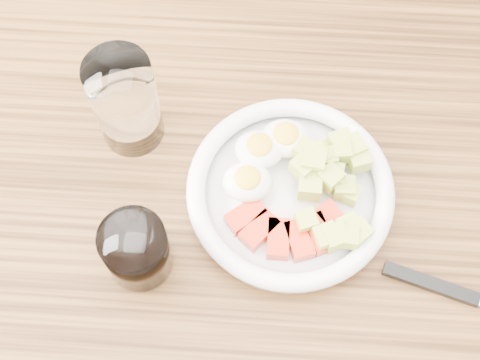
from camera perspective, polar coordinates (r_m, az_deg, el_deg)
ground at (r=1.52m, az=0.36°, el=-12.53°), size 4.00×4.00×0.00m
dining_table at (r=0.88m, az=0.61°, el=-4.06°), size 1.50×0.90×0.77m
bowl at (r=0.77m, az=4.40°, el=-0.79°), size 0.24×0.24×0.06m
fork at (r=0.78m, az=18.10°, el=-9.18°), size 0.22×0.08×0.01m
water_glass at (r=0.77m, az=-9.75°, el=6.55°), size 0.08×0.08×0.13m
coffee_glass at (r=0.73m, az=-8.82°, el=-5.94°), size 0.07×0.07×0.08m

